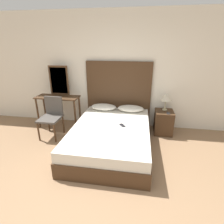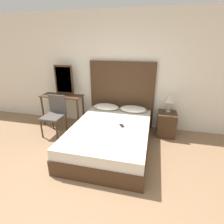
% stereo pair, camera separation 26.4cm
% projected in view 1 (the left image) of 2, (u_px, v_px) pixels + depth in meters
% --- Properties ---
extents(ground_plane, '(16.00, 16.00, 0.00)m').
position_uv_depth(ground_plane, '(83.00, 218.00, 2.14)').
color(ground_plane, '#8C6B4C').
extents(wall_back, '(10.00, 0.06, 2.70)m').
position_uv_depth(wall_back, '(116.00, 72.00, 4.20)').
color(wall_back, silver).
rests_on(wall_back, ground_plane).
extents(bed, '(1.50, 2.14, 0.48)m').
position_uv_depth(bed, '(111.00, 137.00, 3.52)').
color(bed, '#422B19').
rests_on(bed, ground_plane).
extents(headboard, '(1.57, 0.05, 1.61)m').
position_uv_depth(headboard, '(118.00, 95.00, 4.31)').
color(headboard, '#422B19').
rests_on(headboard, ground_plane).
extents(pillow_left, '(0.61, 0.34, 0.14)m').
position_uv_depth(pillow_left, '(104.00, 107.00, 4.23)').
color(pillow_left, silver).
rests_on(pillow_left, bed).
extents(pillow_right, '(0.61, 0.34, 0.14)m').
position_uv_depth(pillow_right, '(131.00, 108.00, 4.13)').
color(pillow_right, silver).
rests_on(pillow_right, bed).
extents(phone_on_bed, '(0.14, 0.16, 0.01)m').
position_uv_depth(phone_on_bed, '(122.00, 125.00, 3.44)').
color(phone_on_bed, '#232328').
rests_on(phone_on_bed, bed).
extents(nightstand, '(0.41, 0.45, 0.54)m').
position_uv_depth(nightstand, '(163.00, 122.00, 4.09)').
color(nightstand, '#422B19').
rests_on(nightstand, ground_plane).
extents(table_lamp, '(0.26, 0.26, 0.39)m').
position_uv_depth(table_lamp, '(166.00, 97.00, 3.95)').
color(table_lamp, tan).
rests_on(table_lamp, nightstand).
extents(phone_on_nightstand, '(0.09, 0.16, 0.01)m').
position_uv_depth(phone_on_nightstand, '(168.00, 113.00, 3.87)').
color(phone_on_nightstand, '#232328').
rests_on(phone_on_nightstand, nightstand).
extents(vanity_desk, '(1.04, 0.41, 0.79)m').
position_uv_depth(vanity_desk, '(58.00, 103.00, 4.29)').
color(vanity_desk, '#422B19').
rests_on(vanity_desk, ground_plane).
extents(vanity_mirror, '(0.48, 0.03, 0.71)m').
position_uv_depth(vanity_mirror, '(59.00, 81.00, 4.27)').
color(vanity_mirror, '#422B19').
rests_on(vanity_mirror, vanity_desk).
extents(chair, '(0.43, 0.50, 0.88)m').
position_uv_depth(chair, '(52.00, 114.00, 3.91)').
color(chair, '#4C4742').
rests_on(chair, ground_plane).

